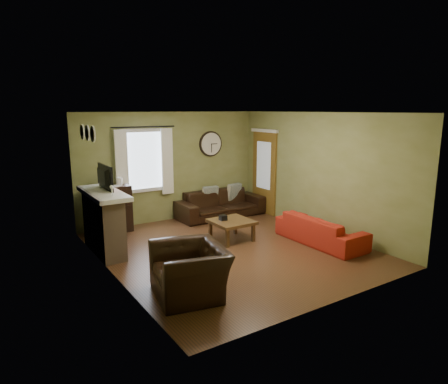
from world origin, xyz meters
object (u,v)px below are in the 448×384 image
bookshelf (111,210)px  sofa_brown (221,204)px  coffee_table (232,230)px  sofa_red (320,230)px  armchair (190,271)px

bookshelf → sofa_brown: bearing=-3.4°
bookshelf → coffee_table: 2.69m
bookshelf → sofa_red: size_ratio=0.54×
sofa_brown → armchair: (-2.70, -3.41, 0.04)m
sofa_brown → armchair: size_ratio=1.99×
coffee_table → armchair: bearing=-137.7°
sofa_red → coffee_table: sofa_red is taller
bookshelf → armchair: bookshelf is taller
sofa_red → coffee_table: (-1.41, 1.13, -0.07)m
bookshelf → sofa_brown: size_ratio=0.46×
armchair → coffee_table: armchair is taller
bookshelf → sofa_brown: 2.74m
bookshelf → coffee_table: (1.92, -1.86, -0.30)m
sofa_red → coffee_table: size_ratio=2.42×
sofa_red → armchair: bearing=100.2°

